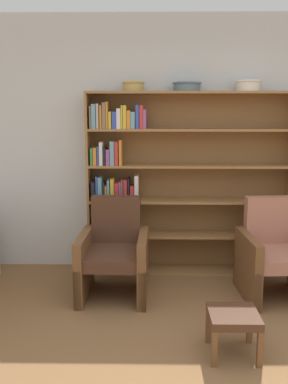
{
  "coord_description": "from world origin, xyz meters",
  "views": [
    {
      "loc": [
        -0.48,
        -2.33,
        1.75
      ],
      "look_at": [
        -0.55,
        1.85,
        0.95
      ],
      "focal_mm": 40.0,
      "sensor_mm": 36.0,
      "label": 1
    }
  ],
  "objects_px": {
    "armchair_leather": "(114,254)",
    "armchair_cushioned": "(275,255)",
    "bowl_olive": "(187,86)",
    "bookshelf": "(169,184)",
    "footstool": "(233,320)",
    "bowl_slate": "(248,85)",
    "bowl_brass": "(133,86)"
  },
  "relations": [
    {
      "from": "bowl_brass",
      "to": "armchair_leather",
      "type": "relative_size",
      "value": 0.26
    },
    {
      "from": "bowl_olive",
      "to": "armchair_cushioned",
      "type": "bearing_deg",
      "value": -36.95
    },
    {
      "from": "bowl_olive",
      "to": "footstool",
      "type": "xyz_separation_m",
      "value": [
        0.23,
        -1.66,
        -1.73
      ]
    },
    {
      "from": "bowl_olive",
      "to": "bowl_slate",
      "type": "distance_m",
      "value": 0.63
    },
    {
      "from": "bookshelf",
      "to": "bowl_brass",
      "type": "height_order",
      "value": "bowl_brass"
    },
    {
      "from": "bowl_slate",
      "to": "bowl_olive",
      "type": "bearing_deg",
      "value": 180.0
    },
    {
      "from": "armchair_cushioned",
      "to": "bookshelf",
      "type": "bearing_deg",
      "value": -36.26
    },
    {
      "from": "bookshelf",
      "to": "armchair_cushioned",
      "type": "height_order",
      "value": "bookshelf"
    },
    {
      "from": "footstool",
      "to": "armchair_cushioned",
      "type": "bearing_deg",
      "value": 60.44
    },
    {
      "from": "bowl_brass",
      "to": "bookshelf",
      "type": "bearing_deg",
      "value": 2.47
    },
    {
      "from": "armchair_leather",
      "to": "armchair_cushioned",
      "type": "distance_m",
      "value": 1.54
    },
    {
      "from": "armchair_leather",
      "to": "footstool",
      "type": "relative_size",
      "value": 2.58
    },
    {
      "from": "bookshelf",
      "to": "bowl_olive",
      "type": "distance_m",
      "value": 1.04
    },
    {
      "from": "armchair_leather",
      "to": "bookshelf",
      "type": "bearing_deg",
      "value": -129.3
    },
    {
      "from": "armchair_leather",
      "to": "bowl_olive",
      "type": "bearing_deg",
      "value": -137.81
    },
    {
      "from": "bookshelf",
      "to": "armchair_leather",
      "type": "height_order",
      "value": "bookshelf"
    },
    {
      "from": "bowl_slate",
      "to": "bowl_brass",
      "type": "bearing_deg",
      "value": 180.0
    },
    {
      "from": "bowl_olive",
      "to": "armchair_leather",
      "type": "xyz_separation_m",
      "value": [
        -0.72,
        -0.62,
        -1.6
      ]
    },
    {
      "from": "bookshelf",
      "to": "armchair_leather",
      "type": "bearing_deg",
      "value": -130.81
    },
    {
      "from": "bookshelf",
      "to": "armchair_leather",
      "type": "distance_m",
      "value": 1.01
    },
    {
      "from": "bookshelf",
      "to": "footstool",
      "type": "distance_m",
      "value": 1.86
    },
    {
      "from": "bowl_slate",
      "to": "armchair_cushioned",
      "type": "xyz_separation_m",
      "value": [
        0.19,
        -0.62,
        -1.61
      ]
    },
    {
      "from": "bowl_slate",
      "to": "armchair_leather",
      "type": "height_order",
      "value": "bowl_slate"
    },
    {
      "from": "bowl_slate",
      "to": "armchair_leather",
      "type": "xyz_separation_m",
      "value": [
        -1.34,
        -0.62,
        -1.61
      ]
    },
    {
      "from": "bowl_brass",
      "to": "footstool",
      "type": "distance_m",
      "value": 2.52
    },
    {
      "from": "bowl_brass",
      "to": "footstool",
      "type": "bearing_deg",
      "value": -64.72
    },
    {
      "from": "armchair_leather",
      "to": "footstool",
      "type": "xyz_separation_m",
      "value": [
        0.95,
        -1.04,
        -0.13
      ]
    },
    {
      "from": "armchair_leather",
      "to": "footstool",
      "type": "height_order",
      "value": "armchair_leather"
    },
    {
      "from": "bowl_brass",
      "to": "bowl_olive",
      "type": "height_order",
      "value": "bowl_brass"
    },
    {
      "from": "bookshelf",
      "to": "armchair_cushioned",
      "type": "xyz_separation_m",
      "value": [
        0.99,
        -0.63,
        -0.57
      ]
    },
    {
      "from": "bowl_brass",
      "to": "footstool",
      "type": "relative_size",
      "value": 0.66
    },
    {
      "from": "bookshelf",
      "to": "armchair_leather",
      "type": "xyz_separation_m",
      "value": [
        -0.55,
        -0.63,
        -0.57
      ]
    }
  ]
}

